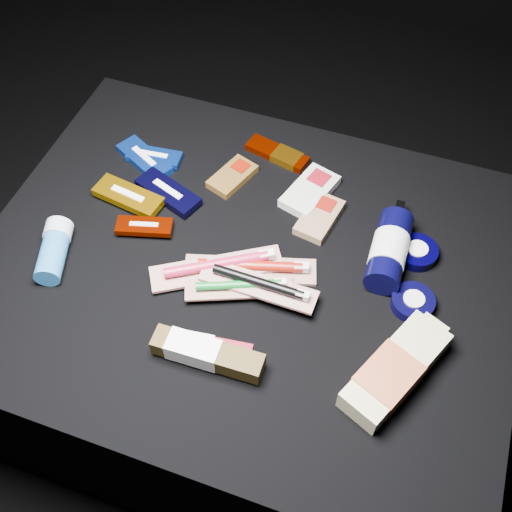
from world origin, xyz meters
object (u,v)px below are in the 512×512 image
(lotion_bottle, at_px, (389,250))
(bodywash_bottle, at_px, (394,372))
(deodorant_stick, at_px, (54,250))
(toothpaste_carton_red, at_px, (198,348))

(lotion_bottle, height_order, bodywash_bottle, lotion_bottle)
(lotion_bottle, relative_size, deodorant_stick, 1.55)
(bodywash_bottle, relative_size, deodorant_stick, 1.71)
(lotion_bottle, xyz_separation_m, deodorant_stick, (-0.57, -0.20, -0.01))
(deodorant_stick, xyz_separation_m, toothpaste_carton_red, (0.32, -0.09, -0.01))
(bodywash_bottle, bearing_deg, toothpaste_carton_red, -145.13)
(toothpaste_carton_red, bearing_deg, deodorant_stick, 156.80)
(lotion_bottle, bearing_deg, toothpaste_carton_red, -132.96)
(lotion_bottle, xyz_separation_m, bodywash_bottle, (0.06, -0.23, -0.01))
(lotion_bottle, height_order, toothpaste_carton_red, lotion_bottle)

